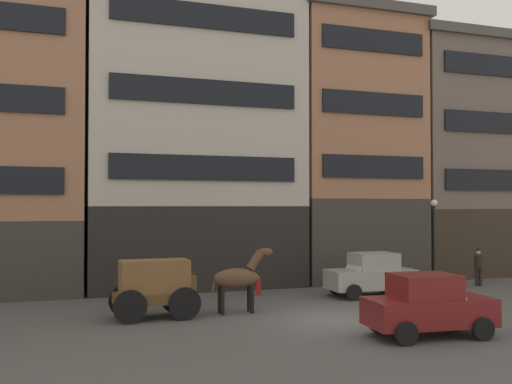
{
  "coord_description": "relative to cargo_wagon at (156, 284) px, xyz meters",
  "views": [
    {
      "loc": [
        -8.79,
        -17.45,
        3.83
      ],
      "look_at": [
        -2.19,
        2.02,
        4.32
      ],
      "focal_mm": 40.33,
      "sensor_mm": 36.0,
      "label": 1
    }
  ],
  "objects": [
    {
      "name": "fire_hydrant_curbside",
      "position": [
        4.93,
        3.64,
        -0.72
      ],
      "size": [
        0.24,
        0.24,
        0.83
      ],
      "color": "maroon",
      "rests_on": "ground_plane"
    },
    {
      "name": "building_far_right",
      "position": [
        19.14,
        7.89,
        5.54
      ],
      "size": [
        9.11,
        6.22,
        13.29
      ],
      "color": "#33281E",
      "rests_on": "ground_plane"
    },
    {
      "name": "cargo_wagon",
      "position": [
        0.0,
        0.0,
        0.0
      ],
      "size": [
        2.93,
        1.56,
        1.98
      ],
      "color": "brown",
      "rests_on": "ground_plane"
    },
    {
      "name": "draft_horse",
      "position": [
        2.95,
        0.0,
        0.12
      ],
      "size": [
        2.35,
        0.64,
        2.3
      ],
      "color": "#513823",
      "rests_on": "ground_plane"
    },
    {
      "name": "sedan_light",
      "position": [
        7.13,
        -5.3,
        -0.23
      ],
      "size": [
        3.82,
        2.1,
        1.83
      ],
      "color": "maroon",
      "rests_on": "ground_plane"
    },
    {
      "name": "pedestrian_officer",
      "position": [
        15.79,
        2.91,
        -0.17
      ],
      "size": [
        0.41,
        0.41,
        1.79
      ],
      "color": "black",
      "rests_on": "ground_plane"
    },
    {
      "name": "sedan_dark",
      "position": [
        9.39,
        1.86,
        -0.23
      ],
      "size": [
        3.75,
        1.96,
        1.83
      ],
      "color": "gray",
      "rests_on": "ground_plane"
    },
    {
      "name": "ground_plane",
      "position": [
        5.73,
        -2.22,
        -1.15
      ],
      "size": [
        120.0,
        120.0,
        0.0
      ],
      "primitive_type": "plane",
      "color": "#4C4947"
    },
    {
      "name": "building_center_left",
      "position": [
        2.96,
        7.89,
        7.79
      ],
      "size": [
        10.47,
        6.22,
        17.8
      ],
      "color": "black",
      "rests_on": "ground_plane"
    },
    {
      "name": "streetlamp_curbside",
      "position": [
        13.78,
        3.55,
        1.52
      ],
      "size": [
        0.32,
        0.32,
        4.12
      ],
      "color": "black",
      "rests_on": "ground_plane"
    },
    {
      "name": "building_center_right",
      "position": [
        11.39,
        7.89,
        5.89
      ],
      "size": [
        7.08,
        6.22,
        13.99
      ],
      "color": "#38332D",
      "rests_on": "ground_plane"
    }
  ]
}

